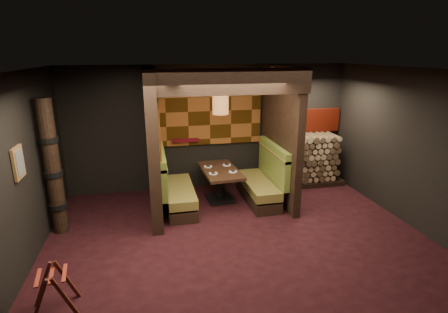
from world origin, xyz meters
TOP-DOWN VIEW (x-y plane):
  - floor at (0.00, 0.00)m, footprint 6.50×5.50m
  - ceiling at (0.00, 0.00)m, footprint 6.50×5.50m
  - wall_back at (0.00, 2.76)m, footprint 6.50×0.02m
  - wall_front at (0.00, -2.76)m, footprint 6.50×0.02m
  - wall_left at (-3.26, 0.00)m, footprint 0.02×5.50m
  - wall_right at (3.26, 0.00)m, footprint 0.02×5.50m
  - partition_left at (-1.35, 1.65)m, footprint 0.20×2.20m
  - partition_right at (1.30, 1.70)m, footprint 0.15×2.10m
  - header_beam at (-0.02, 0.70)m, footprint 2.85×0.18m
  - tapa_back_panel at (-0.02, 2.71)m, footprint 2.40×0.06m
  - tapa_side_panel at (-1.23, 1.82)m, footprint 0.04×1.85m
  - lacquer_shelf at (-0.60, 2.65)m, footprint 0.60×0.12m
  - booth_bench_left at (-0.96, 1.65)m, footprint 0.68×1.60m
  - booth_bench_right at (0.93, 1.65)m, footprint 0.68×1.60m
  - dining_table at (0.03, 1.82)m, footprint 0.81×1.39m
  - place_settings at (0.03, 1.82)m, footprint 0.63×0.67m
  - pendant_lamp at (0.03, 1.77)m, footprint 0.32×0.32m
  - framed_picture at (-3.22, 0.10)m, footprint 0.05×0.36m
  - luggage_rack at (-2.67, -1.06)m, footprint 0.63×0.48m
  - totem_column at (-3.05, 1.10)m, footprint 0.31×0.31m
  - firewood_stack at (2.29, 2.35)m, footprint 1.73×0.70m
  - mosaic_header at (2.29, 2.68)m, footprint 1.83×0.10m
  - bay_front_post at (1.39, 1.96)m, footprint 0.08×0.08m

SIDE VIEW (x-z plane):
  - floor at x=0.00m, z-range -0.02..0.00m
  - luggage_rack at x=-2.67m, z-range 0.00..0.63m
  - booth_bench_left at x=-0.96m, z-range -0.17..0.97m
  - booth_bench_right at x=0.93m, z-range -0.17..0.97m
  - dining_table at x=0.03m, z-range 0.12..0.83m
  - firewood_stack at x=2.29m, z-range 0.00..1.22m
  - place_settings at x=0.03m, z-range 0.71..0.74m
  - lacquer_shelf at x=-0.60m, z-range 1.15..1.21m
  - totem_column at x=-3.05m, z-range -0.01..2.39m
  - wall_back at x=0.00m, z-range 0.00..2.85m
  - wall_front at x=0.00m, z-range 0.00..2.85m
  - wall_left at x=-3.26m, z-range 0.00..2.85m
  - wall_right at x=3.26m, z-range 0.00..2.85m
  - partition_left at x=-1.35m, z-range 0.00..2.85m
  - partition_right at x=1.30m, z-range 0.00..2.85m
  - bay_front_post at x=1.39m, z-range 0.00..2.85m
  - mosaic_header at x=2.29m, z-range 1.22..1.78m
  - framed_picture at x=-3.22m, z-range 1.39..1.85m
  - tapa_back_panel at x=-0.02m, z-range 1.04..2.60m
  - tapa_side_panel at x=-1.23m, z-range 1.12..2.58m
  - pendant_lamp at x=0.03m, z-range 1.66..2.60m
  - header_beam at x=-0.02m, z-range 2.41..2.85m
  - ceiling at x=0.00m, z-range 2.85..2.87m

